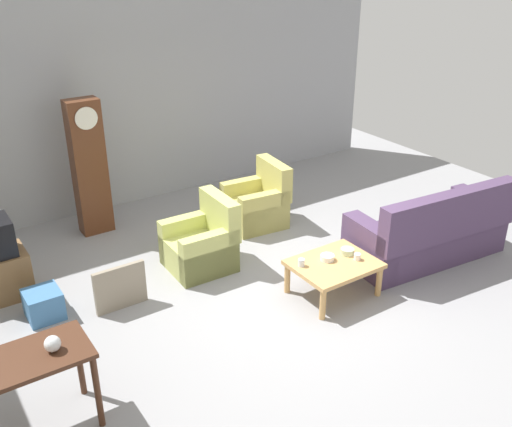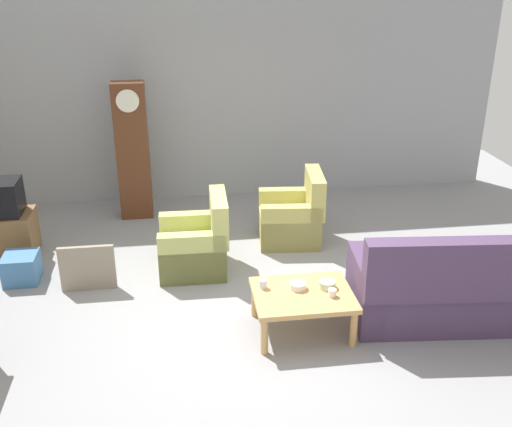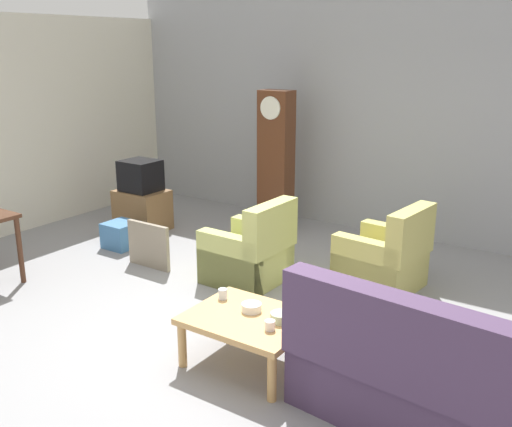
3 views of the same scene
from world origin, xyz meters
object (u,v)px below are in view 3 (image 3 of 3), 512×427
object	(u,v)px
tv_crt	(141,176)
couch_floral	(449,391)
grandfather_clock	(276,161)
armchair_olive_near	(250,255)
cup_blue_rimmed	(223,294)
bowl_shallow_green	(281,317)
bowl_white_stacked	(251,307)
armchair_olive_far	(385,261)
cup_white_porcelain	(270,325)
coffee_table_wood	(249,323)
storage_box_blue	(121,235)
framed_picture_leaning	(149,245)
tv_stand_cabinet	(142,210)

from	to	relation	value
tv_crt	couch_floral	bearing A→B (deg)	-23.88
couch_floral	grandfather_clock	xyz separation A→B (m)	(-3.32, 3.19, 0.61)
armchair_olive_near	cup_blue_rimmed	size ratio (longest dim) A/B	10.36
bowl_shallow_green	bowl_white_stacked	bearing A→B (deg)	175.59
armchair_olive_far	tv_crt	bearing A→B (deg)	179.06
cup_white_porcelain	bowl_white_stacked	distance (m)	0.35
coffee_table_wood	tv_crt	bearing A→B (deg)	147.11
grandfather_clock	storage_box_blue	size ratio (longest dim) A/B	4.95
armchair_olive_near	coffee_table_wood	xyz separation A→B (m)	(0.96, -1.41, 0.06)
cup_blue_rimmed	armchair_olive_far	bearing A→B (deg)	70.37
tv_crt	bowl_white_stacked	size ratio (longest dim) A/B	2.97
armchair_olive_far	grandfather_clock	bearing A→B (deg)	151.69
grandfather_clock	bowl_shallow_green	size ratio (longest dim) A/B	11.71
couch_floral	cup_blue_rimmed	world-z (taller)	couch_floral
coffee_table_wood	framed_picture_leaning	distance (m)	2.44
tv_stand_cabinet	tv_crt	bearing A→B (deg)	0.00
couch_floral	tv_crt	distance (m)	5.32
armchair_olive_near	tv_stand_cabinet	bearing A→B (deg)	163.09
couch_floral	tv_stand_cabinet	world-z (taller)	couch_floral
grandfather_clock	tv_stand_cabinet	bearing A→B (deg)	-145.68
armchair_olive_near	tv_crt	xyz separation A→B (m)	(-2.30, 0.70, 0.46)
armchair_olive_near	tv_crt	world-z (taller)	tv_crt
storage_box_blue	cup_white_porcelain	size ratio (longest dim) A/B	4.83
tv_stand_cabinet	tv_crt	size ratio (longest dim) A/B	1.42
tv_crt	framed_picture_leaning	bearing A→B (deg)	-42.65
tv_stand_cabinet	armchair_olive_near	bearing A→B (deg)	-16.91
framed_picture_leaning	storage_box_blue	world-z (taller)	framed_picture_leaning
coffee_table_wood	framed_picture_leaning	bearing A→B (deg)	153.01
armchair_olive_far	cup_white_porcelain	xyz separation A→B (m)	(-0.05, -2.15, 0.16)
framed_picture_leaning	grandfather_clock	bearing A→B (deg)	77.84
storage_box_blue	cup_white_porcelain	xyz separation A→B (m)	(3.21, -1.51, 0.30)
couch_floral	armchair_olive_far	distance (m)	2.45
armchair_olive_far	framed_picture_leaning	world-z (taller)	armchair_olive_far
framed_picture_leaning	cup_blue_rimmed	distance (m)	2.06
couch_floral	framed_picture_leaning	size ratio (longest dim) A/B	3.62
grandfather_clock	cup_white_porcelain	bearing A→B (deg)	-58.47
armchair_olive_near	armchair_olive_far	distance (m)	1.43
framed_picture_leaning	coffee_table_wood	bearing A→B (deg)	-26.99
couch_floral	framed_picture_leaning	bearing A→B (deg)	163.07
couch_floral	cup_white_porcelain	xyz separation A→B (m)	(-1.32, -0.06, 0.11)
couch_floral	grandfather_clock	size ratio (longest dim) A/B	1.14
armchair_olive_far	grandfather_clock	xyz separation A→B (m)	(-2.05, 1.10, 0.66)
tv_crt	bowl_shallow_green	world-z (taller)	tv_crt
armchair_olive_far	cup_white_porcelain	distance (m)	2.16
grandfather_clock	cup_white_porcelain	world-z (taller)	grandfather_clock
tv_stand_cabinet	tv_crt	world-z (taller)	tv_crt
armchair_olive_near	coffee_table_wood	distance (m)	1.71
grandfather_clock	cup_blue_rimmed	distance (m)	3.34
couch_floral	armchair_olive_near	xyz separation A→B (m)	(-2.55, 1.45, -0.05)
couch_floral	armchair_olive_near	bearing A→B (deg)	150.40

